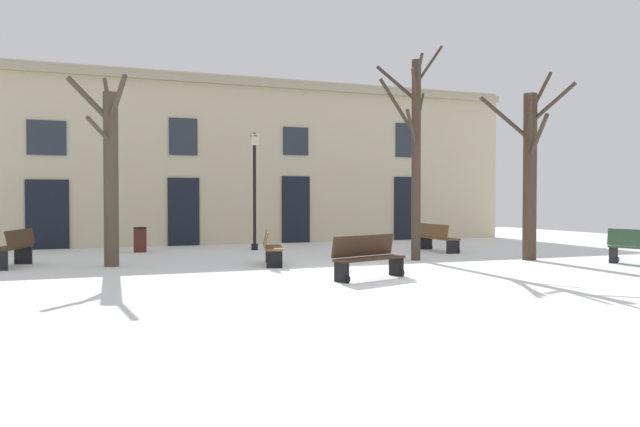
{
  "coord_description": "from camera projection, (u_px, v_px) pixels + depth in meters",
  "views": [
    {
      "loc": [
        -5.48,
        -12.3,
        1.66
      ],
      "look_at": [
        0.0,
        2.0,
        1.3
      ],
      "focal_mm": 34.97,
      "sensor_mm": 36.0,
      "label": 1
    }
  ],
  "objects": [
    {
      "name": "bench_near_center_tree",
      "position": [
        437.0,
        237.0,
        19.57
      ],
      "size": [
        0.61,
        1.9,
        0.87
      ],
      "rotation": [
        0.0,
        0.0,
        1.52
      ],
      "color": "brown",
      "rests_on": "ground"
    },
    {
      "name": "tree_near_facade",
      "position": [
        110.0,
        168.0,
        15.2
      ],
      "size": [
        1.35,
        2.73,
        4.85
      ],
      "color": "#4C3D2D",
      "rests_on": "ground"
    },
    {
      "name": "tree_center",
      "position": [
        415.0,
        148.0,
        16.74
      ],
      "size": [
        2.29,
        2.39,
        6.03
      ],
      "color": "#423326",
      "rests_on": "ground"
    },
    {
      "name": "bench_near_lamp",
      "position": [
        14.0,
        248.0,
        15.06
      ],
      "size": [
        0.95,
        1.68,
        0.92
      ],
      "rotation": [
        0.0,
        0.0,
        4.42
      ],
      "color": "#3D2819",
      "rests_on": "ground"
    },
    {
      "name": "bench_facing_shops",
      "position": [
        368.0,
        256.0,
        12.89
      ],
      "size": [
        1.79,
        1.03,
        0.91
      ],
      "rotation": [
        0.0,
        0.0,
        0.35
      ],
      "color": "#3D2819",
      "rests_on": "ground"
    },
    {
      "name": "bench_back_to_back_right",
      "position": [
        271.0,
        247.0,
        15.59
      ],
      "size": [
        0.86,
        1.66,
        0.85
      ],
      "rotation": [
        0.0,
        0.0,
        1.31
      ],
      "color": "brown",
      "rests_on": "ground"
    },
    {
      "name": "building_facade",
      "position": [
        241.0,
        159.0,
        22.9
      ],
      "size": [
        22.29,
        0.6,
        6.15
      ],
      "color": "beige",
      "rests_on": "ground"
    },
    {
      "name": "litter_bin",
      "position": [
        140.0,
        240.0,
        19.31
      ],
      "size": [
        0.42,
        0.42,
        0.77
      ],
      "color": "#4C1E19",
      "rests_on": "ground"
    },
    {
      "name": "streetlamp",
      "position": [
        255.0,
        178.0,
        20.09
      ],
      "size": [
        0.3,
        0.3,
        3.81
      ],
      "color": "black",
      "rests_on": "ground"
    },
    {
      "name": "tree_right_of_center",
      "position": [
        530.0,
        169.0,
        16.76
      ],
      "size": [
        1.96,
        2.04,
        5.13
      ],
      "color": "#423326",
      "rests_on": "ground"
    },
    {
      "name": "ground_plane",
      "position": [
        353.0,
        275.0,
        13.48
      ],
      "size": [
        35.67,
        35.67,
        0.0
      ],
      "primitive_type": "plane",
      "color": "white"
    }
  ]
}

